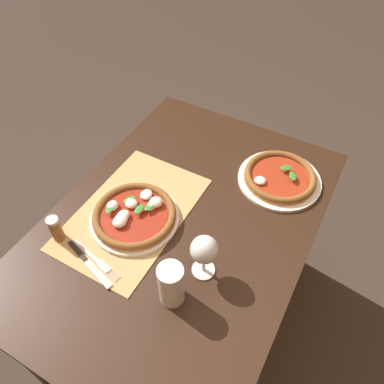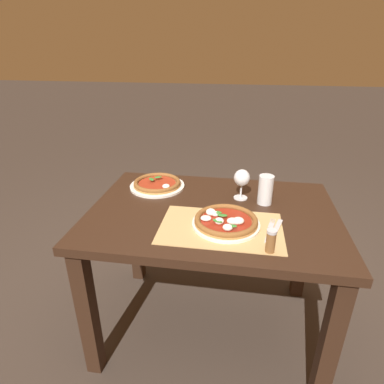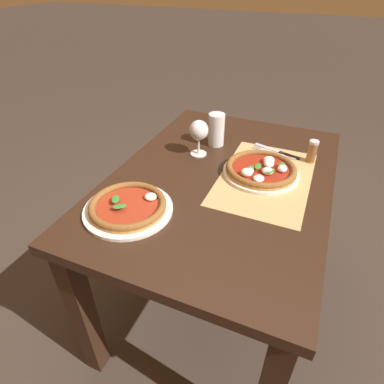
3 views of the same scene
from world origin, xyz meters
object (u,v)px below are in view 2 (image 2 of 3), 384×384
object	(u,v)px
pint_glass	(265,190)
fork	(270,230)
pepper_shaker	(271,241)
knife	(275,231)
pizza_near	(226,221)
pizza_far	(157,184)
wine_glass	(242,179)

from	to	relation	value
pint_glass	fork	world-z (taller)	pint_glass
pepper_shaker	knife	bearing A→B (deg)	77.85
pizza_near	pint_glass	distance (m)	0.31
pizza_near	pizza_far	world-z (taller)	pizza_near
fork	pepper_shaker	world-z (taller)	pepper_shaker
knife	pepper_shaker	bearing A→B (deg)	-102.15
pizza_near	knife	distance (m)	0.21
wine_glass	fork	bearing A→B (deg)	-66.59
knife	pepper_shaker	world-z (taller)	pepper_shaker
wine_glass	fork	size ratio (longest dim) A/B	0.78
pizza_near	wine_glass	world-z (taller)	wine_glass
pizza_near	fork	xyz separation A→B (m)	(0.19, -0.01, -0.02)
wine_glass	knife	distance (m)	0.36
fork	pepper_shaker	distance (m)	0.16
pizza_near	fork	world-z (taller)	pizza_near
pizza_far	wine_glass	bearing A→B (deg)	-8.60
fork	pepper_shaker	size ratio (longest dim) A/B	2.05
wine_glass	pint_glass	bearing A→B (deg)	-17.96
pizza_far	knife	xyz separation A→B (m)	(0.60, -0.38, -0.01)
pint_glass	pizza_far	bearing A→B (deg)	169.43
pepper_shaker	pint_glass	bearing A→B (deg)	90.26
pizza_near	pizza_far	size ratio (longest dim) A/B	0.98
wine_glass	knife	bearing A→B (deg)	-64.15
pizza_far	fork	bearing A→B (deg)	-32.16
pizza_far	wine_glass	distance (m)	0.47
pizza_far	pepper_shaker	bearing A→B (deg)	-42.31
pizza_near	knife	size ratio (longest dim) A/B	1.39
knife	pint_glass	bearing A→B (deg)	96.92
pizza_far	fork	size ratio (longest dim) A/B	1.50
pizza_far	knife	world-z (taller)	pizza_far
wine_glass	pint_glass	world-z (taller)	wine_glass
pizza_near	pint_glass	bearing A→B (deg)	54.92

